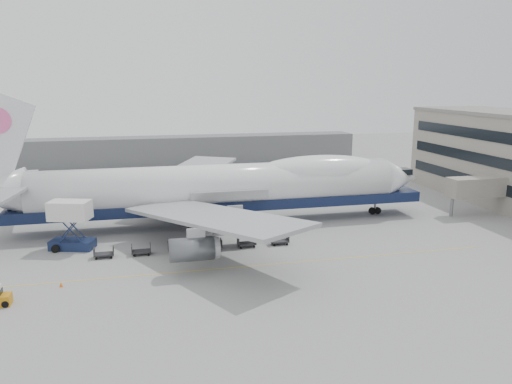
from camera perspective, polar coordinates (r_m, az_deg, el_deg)
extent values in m
plane|color=gray|center=(62.75, -2.48, -6.62)|extent=(260.00, 260.00, 0.00)
cube|color=gold|center=(57.22, -1.34, -8.53)|extent=(60.00, 0.15, 0.01)
cube|color=gray|center=(85.13, 23.84, 0.54)|extent=(9.00, 3.00, 3.00)
cylinder|color=slate|center=(83.43, 21.46, -1.60)|extent=(0.50, 0.50, 3.00)
cube|color=slate|center=(129.43, -12.75, 4.58)|extent=(110.00, 8.00, 7.00)
cylinder|color=white|center=(72.67, -4.30, 0.66)|extent=(52.00, 6.40, 6.40)
cube|color=#101A3B|center=(73.39, -3.50, -1.26)|extent=(60.00, 5.76, 1.50)
cone|color=white|center=(82.20, 16.10, 1.58)|extent=(6.00, 6.40, 6.40)
ellipsoid|color=white|center=(76.27, 7.34, 2.50)|extent=(20.67, 5.78, 4.56)
cube|color=#9EA0A3|center=(58.64, -4.99, -2.82)|extent=(20.35, 26.74, 2.26)
cube|color=#9EA0A3|center=(86.34, -7.75, 2.05)|extent=(20.35, 26.74, 2.26)
cylinder|color=#595B60|center=(91.15, -9.88, 1.12)|extent=(4.80, 2.60, 2.60)
cylinder|color=#595B60|center=(82.93, -5.35, 0.14)|extent=(4.80, 2.60, 2.60)
cylinder|color=#595B60|center=(63.76, -2.84, -3.59)|extent=(4.80, 2.60, 2.60)
cylinder|color=#595B60|center=(54.45, -7.36, -6.50)|extent=(4.80, 2.60, 2.60)
cylinder|color=slate|center=(81.27, 13.44, -1.60)|extent=(0.36, 0.36, 2.50)
cylinder|color=black|center=(81.44, 13.42, -2.08)|extent=(1.10, 0.45, 1.10)
cylinder|color=slate|center=(70.44, -6.27, -3.49)|extent=(0.36, 0.36, 2.50)
cylinder|color=black|center=(70.64, -6.26, -4.03)|extent=(1.10, 0.45, 1.10)
cylinder|color=slate|center=(76.20, -6.83, -2.28)|extent=(0.36, 0.36, 2.50)
cylinder|color=black|center=(76.38, -6.82, -2.78)|extent=(1.10, 0.45, 1.10)
cube|color=#172346|center=(67.03, -20.22, -5.63)|extent=(5.81, 3.99, 1.17)
cube|color=silver|center=(65.86, -20.51, -1.96)|extent=(5.47, 4.07, 2.33)
cube|color=#172346|center=(65.30, -20.48, -4.08)|extent=(3.65, 1.22, 4.18)
cube|color=#172346|center=(67.52, -20.25, -3.53)|extent=(3.65, 1.22, 4.18)
cube|color=slate|center=(67.49, -20.34, -1.62)|extent=(2.80, 1.96, 0.15)
cylinder|color=black|center=(66.34, -21.96, -6.05)|extent=(0.95, 0.37, 0.95)
cylinder|color=black|center=(68.34, -21.71, -5.50)|extent=(0.95, 0.37, 0.95)
cylinder|color=black|center=(65.84, -18.67, -5.93)|extent=(0.95, 0.37, 0.95)
cylinder|color=black|center=(67.85, -18.51, -5.38)|extent=(0.95, 0.37, 0.95)
cylinder|color=black|center=(52.87, -26.72, -11.36)|extent=(0.66, 0.28, 0.66)
cylinder|color=black|center=(53.97, -26.43, -10.85)|extent=(0.66, 0.28, 0.66)
cone|color=#E65C0C|center=(55.56, -21.39, -9.81)|extent=(0.33, 0.33, 0.51)
cube|color=#E65C0C|center=(55.65, -21.37, -10.04)|extent=(0.35, 0.35, 0.03)
cube|color=#2D2D30|center=(62.56, -16.99, -6.80)|extent=(2.30, 1.35, 0.18)
cube|color=#2D2D30|center=(62.53, -18.02, -6.49)|extent=(0.08, 1.35, 0.90)
cube|color=#2D2D30|center=(62.36, -16.00, -6.41)|extent=(0.08, 1.35, 0.90)
cylinder|color=black|center=(62.21, -17.79, -7.26)|extent=(0.30, 0.12, 0.30)
cylinder|color=black|center=(63.25, -17.71, -6.93)|extent=(0.30, 0.12, 0.30)
cylinder|color=black|center=(62.08, -16.21, -7.19)|extent=(0.30, 0.12, 0.30)
cylinder|color=black|center=(63.12, -16.17, -6.86)|extent=(0.30, 0.12, 0.30)
cube|color=#2D2D30|center=(62.39, -12.97, -6.62)|extent=(2.30, 1.35, 0.18)
cube|color=#2D2D30|center=(62.28, -14.01, -6.32)|extent=(0.08, 1.35, 0.90)
cube|color=#2D2D30|center=(62.26, -11.98, -6.22)|extent=(0.08, 1.35, 0.90)
cylinder|color=black|center=(61.97, -13.75, -7.09)|extent=(0.30, 0.12, 0.30)
cylinder|color=black|center=(63.01, -13.74, -6.76)|extent=(0.30, 0.12, 0.30)
cylinder|color=black|center=(61.96, -12.16, -7.01)|extent=(0.30, 0.12, 0.30)
cylinder|color=black|center=(63.00, -12.19, -6.68)|extent=(0.30, 0.12, 0.30)
cube|color=#2D2D30|center=(62.51, -8.96, -6.41)|extent=(2.30, 1.35, 0.18)
cube|color=#2D2D30|center=(62.32, -9.99, -6.12)|extent=(0.08, 1.35, 0.90)
cube|color=#2D2D30|center=(62.46, -7.96, -6.01)|extent=(0.08, 1.35, 0.90)
cylinder|color=black|center=(62.04, -9.70, -6.88)|extent=(0.30, 0.12, 0.30)
cylinder|color=black|center=(63.08, -9.76, -6.55)|extent=(0.30, 0.12, 0.30)
cylinder|color=black|center=(62.15, -8.12, -6.79)|extent=(0.30, 0.12, 0.30)
cylinder|color=black|center=(63.19, -8.22, -6.47)|extent=(0.30, 0.12, 0.30)
cube|color=#2D2D30|center=(62.94, -4.99, -6.17)|extent=(2.30, 1.35, 0.18)
cube|color=#2D2D30|center=(62.68, -5.99, -5.89)|extent=(0.08, 1.35, 0.90)
cube|color=#2D2D30|center=(62.97, -4.00, -5.76)|extent=(0.08, 1.35, 0.90)
cylinder|color=black|center=(62.41, -5.68, -6.64)|extent=(0.30, 0.12, 0.30)
cylinder|color=black|center=(63.44, -5.82, -6.32)|extent=(0.30, 0.12, 0.30)
cylinder|color=black|center=(62.64, -4.13, -6.54)|extent=(0.30, 0.12, 0.30)
cylinder|color=black|center=(63.67, -4.29, -6.22)|extent=(0.30, 0.12, 0.30)
cube|color=#2D2D30|center=(63.66, -1.09, -5.91)|extent=(2.30, 1.35, 0.18)
cube|color=#2D2D30|center=(63.33, -2.06, -5.63)|extent=(0.08, 1.35, 0.90)
cube|color=#2D2D30|center=(63.76, -0.12, -5.50)|extent=(0.08, 1.35, 0.90)
cylinder|color=black|center=(63.08, -1.74, -6.37)|extent=(0.30, 0.12, 0.30)
cylinder|color=black|center=(64.10, -1.94, -6.06)|extent=(0.30, 0.12, 0.30)
cylinder|color=black|center=(63.42, -0.22, -6.26)|extent=(0.30, 0.12, 0.30)
cylinder|color=black|center=(64.44, -0.45, -5.96)|extent=(0.30, 0.12, 0.30)
cube|color=#2D2D30|center=(64.67, 2.71, -5.62)|extent=(2.30, 1.35, 0.18)
cube|color=#2D2D30|center=(64.26, 1.76, -5.36)|extent=(0.08, 1.35, 0.90)
cube|color=#2D2D30|center=(64.84, 3.65, -5.21)|extent=(0.08, 1.35, 0.90)
cylinder|color=black|center=(64.04, 2.10, -6.08)|extent=(0.30, 0.12, 0.30)
cylinder|color=black|center=(65.05, 1.85, -5.78)|extent=(0.30, 0.12, 0.30)
cylinder|color=black|center=(64.49, 3.57, -5.97)|extent=(0.30, 0.12, 0.30)
cylinder|color=black|center=(65.49, 3.29, -5.67)|extent=(0.30, 0.12, 0.30)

